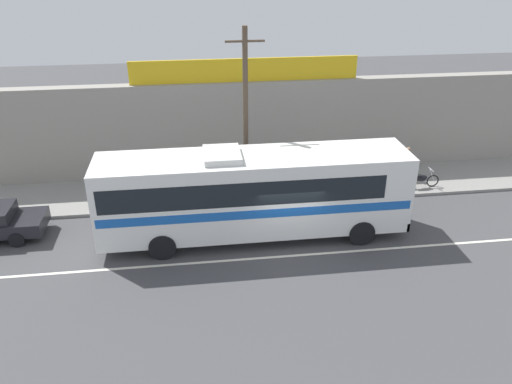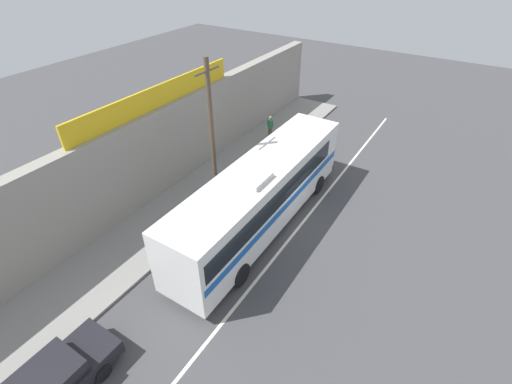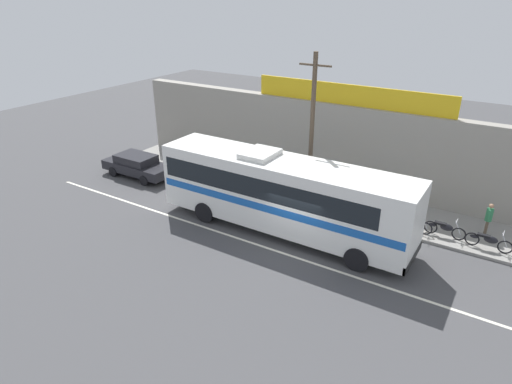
% 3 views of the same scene
% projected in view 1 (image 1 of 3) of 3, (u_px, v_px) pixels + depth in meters
% --- Properties ---
extents(ground_plane, '(70.00, 70.00, 0.00)m').
position_uv_depth(ground_plane, '(288.00, 245.00, 20.31)').
color(ground_plane, '#444447').
extents(sidewalk_slab, '(30.00, 3.60, 0.14)m').
position_uv_depth(sidewalk_slab, '(268.00, 187.00, 24.89)').
color(sidewalk_slab, gray).
rests_on(sidewalk_slab, ground_plane).
extents(storefront_facade, '(30.00, 0.70, 4.80)m').
position_uv_depth(storefront_facade, '(262.00, 128.00, 25.77)').
color(storefront_facade, gray).
rests_on(storefront_facade, ground_plane).
extents(storefront_billboard, '(11.03, 0.12, 1.10)m').
position_uv_depth(storefront_billboard, '(245.00, 70.00, 24.35)').
color(storefront_billboard, gold).
rests_on(storefront_billboard, storefront_facade).
extents(road_center_stripe, '(30.00, 0.14, 0.01)m').
position_uv_depth(road_center_stripe, '(292.00, 256.00, 19.60)').
color(road_center_stripe, silver).
rests_on(road_center_stripe, ground_plane).
extents(intercity_bus, '(12.23, 2.66, 3.78)m').
position_uv_depth(intercity_bus, '(252.00, 191.00, 20.02)').
color(intercity_bus, white).
rests_on(intercity_bus, ground_plane).
extents(utility_pole, '(1.60, 0.22, 7.80)m').
position_uv_depth(utility_pole, '(246.00, 117.00, 21.58)').
color(utility_pole, brown).
rests_on(utility_pole, sidewalk_slab).
extents(motorcycle_green, '(1.93, 0.56, 0.94)m').
position_uv_depth(motorcycle_green, '(355.00, 185.00, 24.01)').
color(motorcycle_green, black).
rests_on(motorcycle_green, sidewalk_slab).
extents(motorcycle_orange, '(1.93, 0.56, 0.94)m').
position_uv_depth(motorcycle_orange, '(419.00, 179.00, 24.52)').
color(motorcycle_orange, black).
rests_on(motorcycle_orange, sidewalk_slab).
extents(motorcycle_purple, '(1.84, 0.56, 0.94)m').
position_uv_depth(motorcycle_purple, '(382.00, 180.00, 24.42)').
color(motorcycle_purple, black).
rests_on(motorcycle_purple, sidewalk_slab).
extents(pedestrian_far_right, '(0.30, 0.48, 1.65)m').
position_uv_depth(pedestrian_far_right, '(407.00, 160.00, 25.30)').
color(pedestrian_far_right, brown).
rests_on(pedestrian_far_right, sidewalk_slab).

